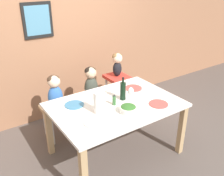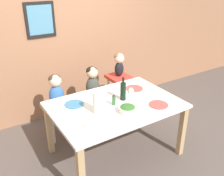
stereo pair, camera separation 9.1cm
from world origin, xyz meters
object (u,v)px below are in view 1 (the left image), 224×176
Objects in this scene: chair_right_highchair at (117,85)px; dinner_plate_back_right at (133,88)px; wine_glass_near at (131,92)px; person_baby_right at (117,62)px; dinner_plate_back_left at (74,105)px; person_child_center at (91,81)px; wine_bottle at (123,91)px; dinner_plate_front_left at (95,122)px; dinner_plate_front_right at (158,104)px; salad_bowl_large at (128,109)px; chair_far_left at (57,112)px; chair_far_center at (92,102)px; person_child_left at (55,90)px; paper_towel_roll at (99,103)px.

dinner_plate_back_right is at bearing -101.53° from chair_right_highchair.
wine_glass_near is (-0.37, -0.82, 0.31)m from chair_right_highchair.
chair_right_highchair is at bearing 78.47° from dinner_plate_back_right.
person_baby_right is 1.15m from dinner_plate_back_left.
wine_bottle is (0.05, -0.73, 0.12)m from person_child_center.
person_baby_right is at bearing 45.13° from dinner_plate_front_left.
wine_glass_near is 0.81× the size of dinner_plate_front_right.
wine_bottle is 0.38m from dinner_plate_back_right.
dinner_plate_front_left is (-0.62, -0.18, -0.13)m from wine_glass_near.
salad_bowl_large is 0.88× the size of dinner_plate_front_right.
salad_bowl_large is 0.65m from dinner_plate_back_right.
wine_bottle reaches higher than dinner_plate_front_left.
salad_bowl_large is at bearing -118.82° from chair_right_highchair.
person_baby_right is at bearing 59.78° from wine_bottle.
chair_right_highchair is 3.09× the size of dinner_plate_front_left.
wine_glass_near reaches higher than dinner_plate_back_left.
person_child_center reaches higher than wine_glass_near.
chair_far_left is 0.56m from chair_far_center.
salad_bowl_large is (0.48, -1.02, 0.05)m from person_child_left.
person_child_center reaches higher than dinner_plate_front_left.
person_baby_right is at bearing 27.73° from dinner_plate_back_left.
salad_bowl_large is 0.88× the size of dinner_plate_back_right.
salad_bowl_large is 0.44m from dinner_plate_front_left.
person_child_left reaches higher than chair_far_center.
wine_bottle reaches higher than dinner_plate_back_right.
wine_glass_near is 0.81× the size of dinner_plate_back_right.
dinner_plate_front_right is at bearing -97.58° from chair_right_highchair.
person_child_center is 0.84m from wine_glass_near.
chair_far_left is at bearing -179.83° from person_child_center.
chair_right_highchair is 3.09× the size of dinner_plate_back_right.
paper_towel_roll is at bearing 148.57° from salad_bowl_large.
dinner_plate_back_left is at bearing 90.65° from dinner_plate_front_left.
wine_glass_near is 0.81× the size of dinner_plate_back_left.
chair_right_highchair is at bearing -0.20° from person_child_center.
wine_bottle is at bearing -150.56° from dinner_plate_back_right.
paper_towel_roll is (-0.42, -0.12, 0.01)m from wine_bottle.
chair_far_center is at bearing 85.13° from salad_bowl_large.
paper_towel_roll reaches higher than chair_far_center.
dinner_plate_front_right reaches higher than chair_right_highchair.
person_child_left is 2.10× the size of dinner_plate_front_right.
person_child_left is 0.56m from person_child_center.
dinner_plate_back_left is 1.02m from dinner_plate_front_right.
salad_bowl_large is at bearing 171.67° from dinner_plate_front_right.
chair_right_highchair is at bearing 27.64° from dinner_plate_back_left.
dinner_plate_front_right is at bearing -51.43° from wine_bottle.
salad_bowl_large is at bearing -64.84° from chair_far_left.
person_baby_right reaches higher than person_child_center.
person_baby_right is 1.60× the size of dinner_plate_front_left.
dinner_plate_front_left is (-0.99, -1.00, -0.20)m from person_baby_right.
paper_towel_roll reaches higher than chair_far_left.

